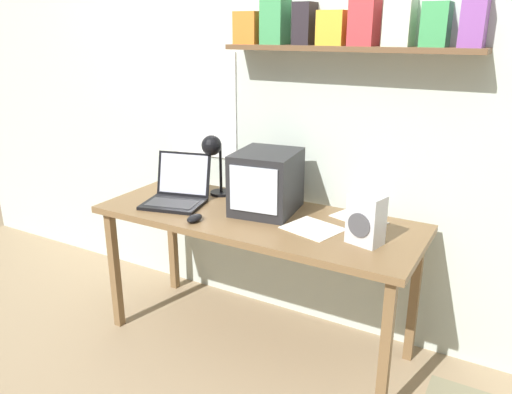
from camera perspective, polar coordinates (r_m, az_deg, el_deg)
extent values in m
plane|color=#9E8463|center=(2.91, 0.00, -16.01)|extent=(12.00, 12.00, 0.00)
cube|color=silver|center=(2.79, 4.31, 11.27)|extent=(5.60, 0.06, 2.60)
cube|color=white|center=(3.06, -6.16, 10.44)|extent=(0.48, 0.01, 0.62)
cube|color=brown|center=(2.53, 10.29, 16.35)|extent=(1.26, 0.18, 0.02)
cube|color=orange|center=(2.79, -0.80, 18.76)|extent=(0.13, 0.12, 0.16)
cube|color=#3E9455|center=(2.72, 2.19, 19.49)|extent=(0.12, 0.12, 0.23)
cube|color=black|center=(2.64, 5.59, 19.11)|extent=(0.09, 0.11, 0.20)
cube|color=gold|center=(2.58, 8.82, 18.55)|extent=(0.13, 0.13, 0.16)
cube|color=#C4363B|center=(2.52, 12.31, 19.33)|extent=(0.12, 0.14, 0.25)
cube|color=beige|center=(2.48, 16.09, 18.73)|extent=(0.12, 0.13, 0.22)
cube|color=#3C9A54|center=(2.45, 19.88, 18.05)|extent=(0.11, 0.12, 0.19)
cube|color=#894AA0|center=(2.42, 23.72, 18.26)|extent=(0.10, 0.13, 0.24)
cube|color=brown|center=(2.57, 0.00, -2.49)|extent=(1.68, 0.65, 0.03)
cube|color=brown|center=(2.98, -15.85, -8.01)|extent=(0.04, 0.05, 0.71)
cube|color=brown|center=(2.27, 14.56, -16.90)|extent=(0.04, 0.05, 0.71)
cube|color=brown|center=(3.32, -9.51, -4.67)|extent=(0.04, 0.05, 0.71)
cube|color=brown|center=(2.71, 17.62, -10.98)|extent=(0.04, 0.05, 0.71)
cube|color=#232326|center=(2.58, 1.22, 1.76)|extent=(0.35, 0.39, 0.32)
cube|color=silver|center=(2.42, -0.30, 0.81)|extent=(0.25, 0.04, 0.23)
cube|color=black|center=(2.74, -9.42, -0.78)|extent=(0.36, 0.31, 0.02)
cube|color=#38383A|center=(2.72, -9.59, -0.71)|extent=(0.29, 0.19, 0.00)
cube|color=black|center=(2.83, -8.27, 2.63)|extent=(0.32, 0.14, 0.24)
cube|color=silver|center=(2.83, -8.27, 2.63)|extent=(0.29, 0.13, 0.21)
cylinder|color=black|center=(2.90, -4.00, 0.48)|extent=(0.13, 0.13, 0.01)
cylinder|color=black|center=(2.85, -4.06, 3.34)|extent=(0.02, 0.02, 0.28)
sphere|color=black|center=(2.77, -5.11, 5.89)|extent=(0.11, 0.11, 0.11)
cylinder|color=white|center=(2.40, 11.11, -2.28)|extent=(0.08, 0.08, 0.13)
cylinder|color=#4CC656|center=(2.41, 11.09, -2.68)|extent=(0.07, 0.07, 0.09)
cube|color=silver|center=(2.25, 12.47, -2.53)|extent=(0.17, 0.14, 0.23)
cylinder|color=#4C4C51|center=(2.21, 11.68, -3.19)|extent=(0.11, 0.03, 0.11)
ellipsoid|color=black|center=(2.50, -7.05, -2.42)|extent=(0.07, 0.11, 0.03)
cube|color=white|center=(2.56, 11.64, -2.50)|extent=(0.30, 0.22, 0.00)
cube|color=white|center=(2.41, 6.50, -3.59)|extent=(0.30, 0.27, 0.00)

